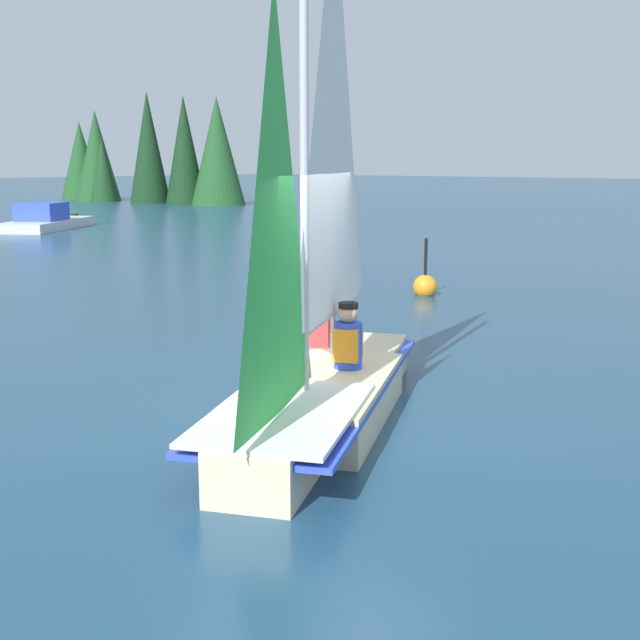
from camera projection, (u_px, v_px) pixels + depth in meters
ground_plane at (320, 421)px, 8.21m from camera, size 260.00×260.00×0.00m
sailboat_main at (321, 344)px, 8.08m from camera, size 3.19×4.62×5.41m
sailor_helm at (348, 352)px, 8.49m from camera, size 0.40×0.42×1.16m
sailor_crew at (321, 338)px, 9.17m from camera, size 0.40×0.42×1.16m
motorboat_distant at (45, 220)px, 31.87m from camera, size 4.48×5.33×1.07m
treeline_shore at (145, 155)px, 52.84m from camera, size 16.31×4.67×7.12m
buoy_marker at (425, 286)px, 16.00m from camera, size 0.48×0.48×1.21m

